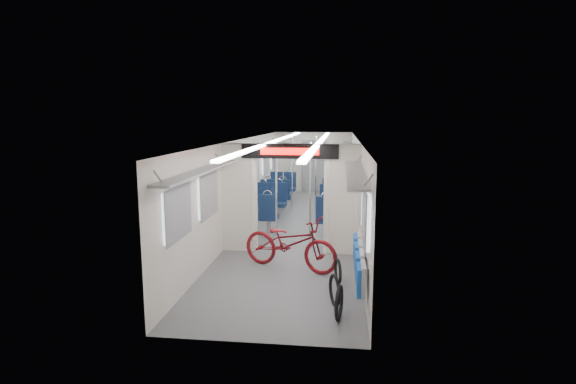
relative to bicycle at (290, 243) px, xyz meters
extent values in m
plane|color=#515456|center=(-0.12, 3.12, -0.51)|extent=(12.00, 12.00, 0.00)
cube|color=silver|center=(-1.57, 3.12, 0.64)|extent=(0.02, 12.00, 2.30)
cube|color=silver|center=(1.33, 3.12, 0.64)|extent=(0.02, 12.00, 2.30)
cube|color=silver|center=(-0.12, 9.12, 0.64)|extent=(2.90, 0.02, 2.30)
cube|color=silver|center=(-0.12, -2.88, 0.64)|extent=(2.90, 0.02, 2.30)
cube|color=silver|center=(-0.12, 3.12, 1.79)|extent=(2.90, 12.00, 0.02)
cube|color=white|center=(-0.67, 3.12, 1.76)|extent=(0.12, 11.40, 0.04)
cube|color=white|center=(0.43, 3.12, 1.76)|extent=(0.12, 11.40, 0.04)
cube|color=silver|center=(-1.25, 1.12, 0.49)|extent=(0.65, 0.18, 2.00)
cube|color=silver|center=(1.00, 1.12, 0.49)|extent=(0.65, 0.18, 2.00)
cube|color=silver|center=(-0.12, 1.12, 1.64)|extent=(2.90, 0.18, 0.30)
cylinder|color=silver|center=(-0.92, 1.12, 0.49)|extent=(0.20, 0.20, 2.00)
cylinder|color=silver|center=(0.68, 1.12, 0.49)|extent=(0.20, 0.20, 2.00)
cube|color=black|center=(-0.12, 1.01, 1.64)|extent=(2.00, 0.03, 0.30)
cube|color=#FF0C07|center=(-0.12, 0.98, 1.64)|extent=(1.20, 0.02, 0.14)
cube|color=silver|center=(-1.54, -1.68, 0.89)|extent=(0.04, 1.00, 0.75)
cube|color=silver|center=(1.30, -1.68, 0.89)|extent=(0.04, 1.00, 0.75)
cube|color=silver|center=(-1.54, -0.08, 0.89)|extent=(0.04, 1.00, 0.75)
cube|color=silver|center=(1.30, -0.08, 0.89)|extent=(0.04, 1.00, 0.75)
cube|color=silver|center=(-1.54, 2.62, 0.89)|extent=(0.04, 1.00, 0.75)
cube|color=silver|center=(1.30, 2.62, 0.89)|extent=(0.04, 1.00, 0.75)
cube|color=silver|center=(-1.54, 4.52, 0.89)|extent=(0.04, 1.00, 0.75)
cube|color=silver|center=(1.30, 4.52, 0.89)|extent=(0.04, 1.00, 0.75)
cube|color=silver|center=(-1.54, 6.42, 0.89)|extent=(0.04, 1.00, 0.75)
cube|color=silver|center=(1.30, 6.42, 0.89)|extent=(0.04, 1.00, 0.75)
cube|color=silver|center=(-1.54, 8.22, 0.89)|extent=(0.04, 1.00, 0.75)
cube|color=silver|center=(1.30, 8.22, 0.89)|extent=(0.04, 1.00, 0.75)
cube|color=gray|center=(-1.39, -0.88, 1.44)|extent=(0.30, 3.60, 0.04)
cube|color=gray|center=(1.15, -0.88, 1.44)|extent=(0.30, 3.60, 0.04)
cube|color=gray|center=(-1.39, 5.12, 1.44)|extent=(0.30, 7.60, 0.04)
cube|color=gray|center=(1.15, 5.12, 1.44)|extent=(0.30, 7.60, 0.04)
cube|color=gray|center=(-0.12, 9.06, 0.49)|extent=(0.90, 0.05, 2.00)
imported|color=maroon|center=(0.00, 0.00, 0.00)|extent=(2.04, 1.33, 1.01)
cube|color=gray|center=(1.26, -2.04, 0.07)|extent=(0.06, 0.43, 0.48)
cube|color=#11469D|center=(1.20, -2.04, 0.07)|extent=(0.06, 0.39, 0.41)
cube|color=gray|center=(1.26, -1.49, 0.07)|extent=(0.06, 0.43, 0.48)
cube|color=#11469D|center=(1.20, -1.49, 0.07)|extent=(0.06, 0.39, 0.41)
cube|color=gray|center=(1.26, -0.94, 0.07)|extent=(0.06, 0.43, 0.48)
cube|color=#11469D|center=(1.20, -0.94, 0.07)|extent=(0.06, 0.39, 0.41)
cube|color=gray|center=(1.26, -0.39, 0.07)|extent=(0.06, 0.43, 0.48)
cube|color=#11469D|center=(1.20, -0.39, 0.07)|extent=(0.06, 0.39, 0.41)
torus|color=black|center=(0.93, -2.11, -0.27)|extent=(0.13, 0.52, 0.52)
torus|color=black|center=(0.86, -1.62, -0.28)|extent=(0.20, 0.49, 0.50)
torus|color=black|center=(0.91, -0.68, -0.31)|extent=(0.14, 0.45, 0.45)
cube|color=#0D1C39|center=(-0.82, 2.59, -0.11)|extent=(0.45, 0.42, 0.10)
cylinder|color=gray|center=(-0.82, 2.59, -0.33)|extent=(0.10, 0.10, 0.35)
cube|color=#0D1C39|center=(-0.82, 2.42, 0.22)|extent=(0.45, 0.08, 0.55)
torus|color=silver|center=(-0.82, 2.42, 0.49)|extent=(0.23, 0.03, 0.23)
cube|color=#0D1C39|center=(-0.82, 4.30, -0.11)|extent=(0.45, 0.42, 0.10)
cylinder|color=gray|center=(-0.82, 4.30, -0.33)|extent=(0.10, 0.10, 0.35)
cube|color=#0D1C39|center=(-0.82, 4.47, 0.22)|extent=(0.45, 0.08, 0.55)
torus|color=silver|center=(-0.82, 4.47, 0.49)|extent=(0.23, 0.03, 0.23)
cube|color=#0D1C39|center=(-1.29, 2.59, -0.11)|extent=(0.45, 0.42, 0.10)
cylinder|color=gray|center=(-1.29, 2.59, -0.33)|extent=(0.10, 0.10, 0.35)
cube|color=#0D1C39|center=(-1.29, 2.42, 0.22)|extent=(0.45, 0.08, 0.55)
torus|color=silver|center=(-1.29, 2.42, 0.49)|extent=(0.23, 0.03, 0.23)
cube|color=#0D1C39|center=(-1.29, 4.30, -0.11)|extent=(0.45, 0.42, 0.10)
cylinder|color=gray|center=(-1.29, 4.30, -0.33)|extent=(0.10, 0.10, 0.35)
cube|color=#0D1C39|center=(-1.29, 4.47, 0.22)|extent=(0.45, 0.08, 0.55)
torus|color=silver|center=(-1.29, 4.47, 0.49)|extent=(0.23, 0.03, 0.23)
cube|color=#0D1C39|center=(0.58, 2.44, -0.11)|extent=(0.45, 0.42, 0.10)
cylinder|color=gray|center=(0.58, 2.44, -0.33)|extent=(0.10, 0.10, 0.35)
cube|color=#0D1C39|center=(0.58, 2.27, 0.22)|extent=(0.45, 0.08, 0.55)
torus|color=silver|center=(0.58, 2.27, 0.49)|extent=(0.23, 0.03, 0.23)
cube|color=#0D1C39|center=(0.58, 4.14, -0.11)|extent=(0.45, 0.42, 0.10)
cylinder|color=gray|center=(0.58, 4.14, -0.33)|extent=(0.10, 0.10, 0.35)
cube|color=#0D1C39|center=(0.58, 4.31, 0.22)|extent=(0.45, 0.08, 0.55)
torus|color=silver|center=(0.58, 4.31, 0.49)|extent=(0.23, 0.03, 0.23)
cube|color=#0D1C39|center=(1.05, 2.44, -0.11)|extent=(0.45, 0.42, 0.10)
cylinder|color=gray|center=(1.05, 2.44, -0.33)|extent=(0.10, 0.10, 0.35)
cube|color=#0D1C39|center=(1.05, 2.27, 0.22)|extent=(0.45, 0.08, 0.55)
torus|color=silver|center=(1.05, 2.27, 0.49)|extent=(0.23, 0.03, 0.23)
cube|color=#0D1C39|center=(1.05, 4.14, -0.11)|extent=(0.45, 0.42, 0.10)
cylinder|color=gray|center=(1.05, 4.14, -0.33)|extent=(0.10, 0.10, 0.35)
cube|color=#0D1C39|center=(1.05, 4.31, 0.22)|extent=(0.45, 0.08, 0.55)
torus|color=silver|center=(1.05, 4.31, 0.49)|extent=(0.23, 0.03, 0.23)
cube|color=#0D1C39|center=(-0.82, 5.49, -0.11)|extent=(0.43, 0.40, 0.10)
cylinder|color=gray|center=(-0.82, 5.49, -0.33)|extent=(0.10, 0.10, 0.35)
cube|color=#0D1C39|center=(-0.82, 5.33, 0.21)|extent=(0.43, 0.08, 0.53)
torus|color=silver|center=(-0.82, 5.33, 0.47)|extent=(0.22, 0.03, 0.22)
cube|color=#0D1C39|center=(-0.82, 7.11, -0.11)|extent=(0.43, 0.40, 0.10)
cylinder|color=gray|center=(-0.82, 7.11, -0.33)|extent=(0.10, 0.10, 0.35)
cube|color=#0D1C39|center=(-0.82, 7.28, 0.21)|extent=(0.43, 0.08, 0.53)
torus|color=silver|center=(-0.82, 7.28, 0.47)|extent=(0.22, 0.03, 0.22)
cube|color=#0D1C39|center=(-1.29, 5.49, -0.11)|extent=(0.43, 0.40, 0.10)
cylinder|color=gray|center=(-1.29, 5.49, -0.33)|extent=(0.10, 0.10, 0.35)
cube|color=#0D1C39|center=(-1.29, 5.33, 0.21)|extent=(0.43, 0.08, 0.53)
torus|color=silver|center=(-1.29, 5.33, 0.47)|extent=(0.22, 0.03, 0.22)
cube|color=#0D1C39|center=(-1.29, 7.11, -0.11)|extent=(0.43, 0.40, 0.10)
cylinder|color=gray|center=(-1.29, 7.11, -0.33)|extent=(0.10, 0.10, 0.35)
cube|color=#0D1C39|center=(-1.29, 7.28, 0.21)|extent=(0.43, 0.08, 0.53)
torus|color=silver|center=(-1.29, 7.28, 0.47)|extent=(0.22, 0.03, 0.22)
cube|color=#0D1C39|center=(0.58, 5.99, -0.11)|extent=(0.42, 0.39, 0.10)
cylinder|color=gray|center=(0.58, 5.99, -0.33)|extent=(0.10, 0.10, 0.35)
cube|color=#0D1C39|center=(0.58, 5.83, 0.20)|extent=(0.42, 0.08, 0.52)
torus|color=silver|center=(0.58, 5.83, 0.46)|extent=(0.22, 0.03, 0.22)
cube|color=#0D1C39|center=(0.58, 7.59, -0.11)|extent=(0.42, 0.39, 0.10)
cylinder|color=gray|center=(0.58, 7.59, -0.33)|extent=(0.10, 0.10, 0.35)
cube|color=#0D1C39|center=(0.58, 7.75, 0.20)|extent=(0.42, 0.08, 0.52)
torus|color=silver|center=(0.58, 7.75, 0.46)|extent=(0.22, 0.03, 0.22)
cube|color=#0D1C39|center=(1.05, 5.99, -0.11)|extent=(0.42, 0.39, 0.10)
cylinder|color=gray|center=(1.05, 5.99, -0.33)|extent=(0.10, 0.10, 0.35)
cube|color=#0D1C39|center=(1.05, 5.83, 0.20)|extent=(0.42, 0.08, 0.52)
torus|color=silver|center=(1.05, 5.83, 0.46)|extent=(0.22, 0.03, 0.22)
cube|color=#0D1C39|center=(1.05, 7.59, -0.11)|extent=(0.42, 0.39, 0.10)
cylinder|color=gray|center=(1.05, 7.59, -0.33)|extent=(0.10, 0.10, 0.35)
cube|color=#0D1C39|center=(1.05, 7.75, 0.20)|extent=(0.42, 0.08, 0.52)
torus|color=silver|center=(1.05, 7.75, 0.46)|extent=(0.22, 0.03, 0.22)
cylinder|color=silver|center=(-0.48, 1.61, 0.64)|extent=(0.04, 0.04, 2.30)
cylinder|color=silver|center=(0.26, 1.72, 0.64)|extent=(0.05, 0.05, 2.30)
cylinder|color=silver|center=(-0.52, 5.19, 0.64)|extent=(0.04, 0.04, 2.30)
cylinder|color=silver|center=(0.19, 5.17, 0.64)|extent=(0.04, 0.04, 2.30)
camera|label=1|loc=(0.91, -8.10, 2.31)|focal=28.00mm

